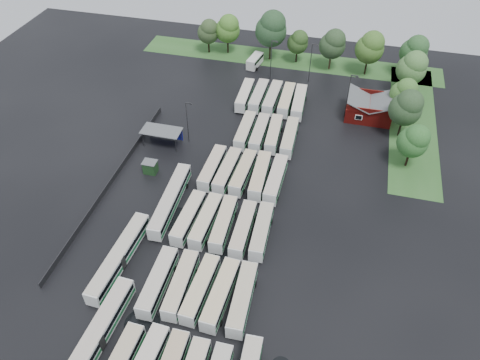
# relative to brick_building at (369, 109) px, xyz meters

# --- Properties ---
(ground) EXTENTS (160.00, 160.00, 0.00)m
(ground) POSITION_rel_brick_building_xyz_m (-24.00, -42.77, -1.87)
(ground) COLOR black
(ground) RESTS_ON ground
(brick_building) EXTENTS (10.07, 8.60, 5.39)m
(brick_building) POSITION_rel_brick_building_xyz_m (0.00, 0.00, 0.00)
(brick_building) COLOR maroon
(brick_building) RESTS_ON ground
(wash_shed) EXTENTS (8.20, 4.20, 3.58)m
(wash_shed) POSITION_rel_brick_building_xyz_m (-41.20, -20.74, 1.12)
(wash_shed) COLOR #2D2D30
(wash_shed) RESTS_ON ground
(utility_hut) EXTENTS (2.70, 2.20, 2.62)m
(utility_hut) POSITION_rel_brick_building_xyz_m (-40.20, -30.17, -0.55)
(utility_hut) COLOR black
(utility_hut) RESTS_ON ground
(grass_strip_north) EXTENTS (80.00, 10.00, 0.01)m
(grass_strip_north) POSITION_rel_brick_building_xyz_m (-22.00, 22.03, -1.86)
(grass_strip_north) COLOR #2A5622
(grass_strip_north) RESTS_ON ground
(grass_strip_east) EXTENTS (10.00, 50.00, 0.01)m
(grass_strip_east) POSITION_rel_brick_building_xyz_m (10.00, 0.03, -1.86)
(grass_strip_east) COLOR #2A5622
(grass_strip_east) RESTS_ON ground
(west_fence) EXTENTS (0.10, 50.00, 1.20)m
(west_fence) POSITION_rel_brick_building_xyz_m (-46.20, -34.77, -1.27)
(west_fence) COLOR #2D2D30
(west_fence) RESTS_ON ground
(bus_r1c0) EXTENTS (2.62, 11.76, 3.27)m
(bus_r1c0) POSITION_rel_brick_building_xyz_m (-28.54, -55.26, -0.07)
(bus_r1c0) COLOR silver
(bus_r1c0) RESTS_ON ground
(bus_r1c1) EXTENTS (2.72, 11.47, 3.18)m
(bus_r1c1) POSITION_rel_brick_building_xyz_m (-25.02, -54.84, -0.12)
(bus_r1c1) COLOR silver
(bus_r1c1) RESTS_ON ground
(bus_r1c2) EXTENTS (2.95, 11.53, 3.18)m
(bus_r1c2) POSITION_rel_brick_building_xyz_m (-21.95, -54.86, -0.12)
(bus_r1c2) COLOR silver
(bus_r1c2) RESTS_ON ground
(bus_r1c3) EXTENTS (3.06, 11.85, 3.27)m
(bus_r1c3) POSITION_rel_brick_building_xyz_m (-18.74, -55.04, -0.07)
(bus_r1c3) COLOR silver
(bus_r1c3) RESTS_ON ground
(bus_r1c4) EXTENTS (2.94, 11.79, 3.26)m
(bus_r1c4) POSITION_rel_brick_building_xyz_m (-15.45, -54.95, -0.07)
(bus_r1c4) COLOR silver
(bus_r1c4) RESTS_ON ground
(bus_r2c0) EXTENTS (2.91, 11.43, 3.15)m
(bus_r2c0) POSITION_rel_brick_building_xyz_m (-28.41, -41.54, -0.13)
(bus_r2c0) COLOR silver
(bus_r2c0) RESTS_ON ground
(bus_r2c1) EXTENTS (2.81, 11.45, 3.17)m
(bus_r2c1) POSITION_rel_brick_building_xyz_m (-25.29, -41.44, -0.12)
(bus_r2c1) COLOR silver
(bus_r2c1) RESTS_ON ground
(bus_r2c2) EXTENTS (2.75, 11.38, 3.15)m
(bus_r2c2) POSITION_rel_brick_building_xyz_m (-22.19, -41.30, -0.13)
(bus_r2c2) COLOR silver
(bus_r2c2) RESTS_ON ground
(bus_r2c3) EXTENTS (2.59, 11.40, 3.16)m
(bus_r2c3) POSITION_rel_brick_building_xyz_m (-18.66, -41.73, -0.13)
(bus_r2c3) COLOR silver
(bus_r2c3) RESTS_ON ground
(bus_r2c4) EXTENTS (2.82, 11.36, 3.14)m
(bus_r2c4) POSITION_rel_brick_building_xyz_m (-15.58, -41.33, -0.14)
(bus_r2c4) COLOR silver
(bus_r2c4) RESTS_ON ground
(bus_r3c0) EXTENTS (2.65, 11.38, 3.16)m
(bus_r3c0) POSITION_rel_brick_building_xyz_m (-28.25, -27.84, -0.13)
(bus_r3c0) COLOR silver
(bus_r3c0) RESTS_ON ground
(bus_r3c1) EXTENTS (2.94, 11.52, 3.18)m
(bus_r3c1) POSITION_rel_brick_building_xyz_m (-25.22, -27.96, -0.12)
(bus_r3c1) COLOR silver
(bus_r3c1) RESTS_ON ground
(bus_r3c2) EXTENTS (2.91, 11.47, 3.17)m
(bus_r3c2) POSITION_rel_brick_building_xyz_m (-22.16, -27.77, -0.12)
(bus_r3c2) COLOR silver
(bus_r3c2) RESTS_ON ground
(bus_r3c3) EXTENTS (2.95, 11.85, 3.27)m
(bus_r3c3) POSITION_rel_brick_building_xyz_m (-18.84, -27.88, -0.06)
(bus_r3c3) COLOR silver
(bus_r3c3) RESTS_ON ground
(bus_r3c4) EXTENTS (2.64, 11.82, 3.28)m
(bus_r3c4) POSITION_rel_brick_building_xyz_m (-15.74, -28.13, -0.06)
(bus_r3c4) COLOR silver
(bus_r3c4) RESTS_ON ground
(bus_r4c1) EXTENTS (2.49, 11.35, 3.16)m
(bus_r4c1) POSITION_rel_brick_building_xyz_m (-25.01, -14.55, -0.13)
(bus_r4c1) COLOR silver
(bus_r4c1) RESTS_ON ground
(bus_r4c2) EXTENTS (2.52, 11.26, 3.13)m
(bus_r4c2) POSITION_rel_brick_building_xyz_m (-21.89, -14.55, -0.15)
(bus_r4c2) COLOR silver
(bus_r4c2) RESTS_ON ground
(bus_r4c3) EXTENTS (2.89, 11.29, 3.11)m
(bus_r4c3) POSITION_rel_brick_building_xyz_m (-18.90, -14.17, -0.15)
(bus_r4c3) COLOR silver
(bus_r4c3) RESTS_ON ground
(bus_r4c4) EXTENTS (2.73, 11.55, 3.20)m
(bus_r4c4) POSITION_rel_brick_building_xyz_m (-15.49, -14.60, -0.11)
(bus_r4c4) COLOR silver
(bus_r4c4) RESTS_ON ground
(bus_r5c0) EXTENTS (2.76, 11.40, 3.16)m
(bus_r5c0) POSITION_rel_brick_building_xyz_m (-28.44, -0.94, -0.13)
(bus_r5c0) COLOR silver
(bus_r5c0) RESTS_ON ground
(bus_r5c1) EXTENTS (2.54, 11.58, 3.22)m
(bus_r5c1) POSITION_rel_brick_building_xyz_m (-25.19, -0.54, -0.10)
(bus_r5c1) COLOR silver
(bus_r5c1) RESTS_ON ground
(bus_r5c2) EXTENTS (2.71, 11.78, 3.27)m
(bus_r5c2) POSITION_rel_brick_building_xyz_m (-21.93, -0.54, -0.07)
(bus_r5c2) COLOR silver
(bus_r5c2) RESTS_ON ground
(bus_r5c3) EXTENTS (2.66, 11.68, 3.24)m
(bus_r5c3) POSITION_rel_brick_building_xyz_m (-18.64, -0.64, -0.08)
(bus_r5c3) COLOR silver
(bus_r5c3) RESTS_ON ground
(bus_r5c4) EXTENTS (3.00, 11.87, 3.28)m
(bus_r5c4) POSITION_rel_brick_building_xyz_m (-15.66, -0.90, -0.06)
(bus_r5c4) COLOR silver
(bus_r5c4) RESTS_ON ground
(artic_bus_west_a) EXTENTS (3.26, 17.73, 3.27)m
(artic_bus_west_a) POSITION_rel_brick_building_xyz_m (-33.26, -65.53, -0.05)
(artic_bus_west_a) COLOR silver
(artic_bus_west_a) RESTS_ON ground
(artic_bus_west_b) EXTENTS (3.03, 17.36, 3.21)m
(artic_bus_west_b) POSITION_rel_brick_building_xyz_m (-32.93, -38.26, -0.09)
(artic_bus_west_b) COLOR silver
(artic_bus_west_b) RESTS_ON ground
(artic_bus_west_c) EXTENTS (3.26, 17.34, 3.20)m
(artic_bus_west_c) POSITION_rel_brick_building_xyz_m (-36.25, -52.32, -0.09)
(artic_bus_west_c) COLOR silver
(artic_bus_west_c) RESTS_ON ground
(minibus) EXTENTS (3.39, 6.70, 2.79)m
(minibus) POSITION_rel_brick_building_xyz_m (-30.00, 16.26, -0.32)
(minibus) COLOR silver
(minibus) RESTS_ON ground
(tree_north_0) EXTENTS (5.75, 5.75, 9.53)m
(tree_north_0) POSITION_rel_brick_building_xyz_m (-43.87, 20.80, 4.26)
(tree_north_0) COLOR black
(tree_north_0) RESTS_ON ground
(tree_north_1) EXTENTS (6.59, 6.59, 10.92)m
(tree_north_1) POSITION_rel_brick_building_xyz_m (-38.74, 21.87, 5.16)
(tree_north_1) COLOR black
(tree_north_1) RESTS_ON ground
(tree_north_2) EXTENTS (8.20, 8.20, 13.59)m
(tree_north_2) POSITION_rel_brick_building_xyz_m (-26.82, 20.95, 6.88)
(tree_north_2) COLOR black
(tree_north_2) RESTS_ON ground
(tree_north_3) EXTENTS (5.43, 5.43, 8.99)m
(tree_north_3) POSITION_rel_brick_building_xyz_m (-19.68, 21.26, 3.91)
(tree_north_3) COLOR black
(tree_north_3) RESTS_ON ground
(tree_north_4) EXTENTS (6.65, 6.65, 11.02)m
(tree_north_4) POSITION_rel_brick_building_xyz_m (-10.69, 19.62, 5.22)
(tree_north_4) COLOR #3B291B
(tree_north_4) RESTS_ON ground
(tree_north_5) EXTENTS (7.11, 7.11, 11.77)m
(tree_north_5) POSITION_rel_brick_building_xyz_m (-1.53, 19.09, 5.71)
(tree_north_5) COLOR black
(tree_north_5) RESTS_ON ground
(tree_north_6) EXTENTS (6.78, 6.78, 11.23)m
(tree_north_6) POSITION_rel_brick_building_xyz_m (9.11, 20.61, 5.36)
(tree_north_6) COLOR black
(tree_north_6) RESTS_ON ground
(tree_east_0) EXTENTS (5.96, 5.96, 9.87)m
(tree_east_0) POSITION_rel_brick_building_xyz_m (8.45, -15.82, 4.48)
(tree_east_0) COLOR black
(tree_east_0) RESTS_ON ground
(tree_east_1) EXTENTS (6.83, 6.83, 11.31)m
(tree_east_1) POSITION_rel_brick_building_xyz_m (6.96, -5.86, 5.41)
(tree_east_1) COLOR black
(tree_east_1) RESTS_ON ground
(tree_east_2) EXTENTS (5.76, 5.76, 9.54)m
(tree_east_2) POSITION_rel_brick_building_xyz_m (6.77, 2.01, 4.27)
(tree_east_2) COLOR black
(tree_east_2) RESTS_ON ground
(tree_east_3) EXTENTS (6.92, 6.92, 11.46)m
(tree_east_3) POSITION_rel_brick_building_xyz_m (8.41, 11.54, 5.51)
(tree_east_3) COLOR #34281B
(tree_east_3) RESTS_ON ground
(tree_east_4) EXTENTS (4.67, 4.64, 7.68)m
(tree_east_4) POSITION_rel_brick_building_xyz_m (9.74, 18.82, 3.07)
(tree_east_4) COLOR #351E13
(tree_east_4) RESTS_ON ground
(lamp_post_ne) EXTENTS (1.66, 0.32, 10.76)m
(lamp_post_ne) POSITION_rel_brick_building_xyz_m (-4.95, -1.78, 4.38)
(lamp_post_ne) COLOR #2D2D30
(lamp_post_ne) RESTS_ON ground
(lamp_post_nw) EXTENTS (1.50, 0.29, 9.73)m
(lamp_post_nw) POSITION_rel_brick_building_xyz_m (-36.06, -18.91, 3.78)
(lamp_post_nw) COLOR #2D2D30
(lamp_post_nw) RESTS_ON ground
(lamp_post_back_w) EXTENTS (1.60, 0.31, 10.41)m
(lamp_post_back_w) POSITION_rel_brick_building_xyz_m (-24.58, 10.70, 4.18)
(lamp_post_back_w) COLOR #2D2D30
(lamp_post_back_w) RESTS_ON ground
(lamp_post_back_e) EXTENTS (1.57, 0.31, 10.22)m
(lamp_post_back_e) POSITION_rel_brick_building_xyz_m (-15.01, 11.82, 4.07)
(lamp_post_back_e) COLOR #2D2D30
(lamp_post_back_e) RESTS_ON ground
(puddle_0) EXTENTS (5.21, 5.21, 0.01)m
(puddle_0) POSITION_rel_brick_building_xyz_m (-28.72, -61.49, -1.86)
(puddle_0) COLOR black
(puddle_0) RESTS_ON ground
(puddle_2) EXTENTS (5.93, 5.93, 0.01)m
(puddle_2) POSITION_rel_brick_building_xyz_m (-31.41, -40.90, -1.86)
(puddle_2) COLOR black
(puddle_2) RESTS_ON ground
(puddle_3) EXTENTS (4.19, 4.19, 0.01)m
(puddle_3) POSITION_rel_brick_building_xyz_m (-20.54, -46.34, -1.86)
(puddle_3) COLOR black
(puddle_3) RESTS_ON ground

